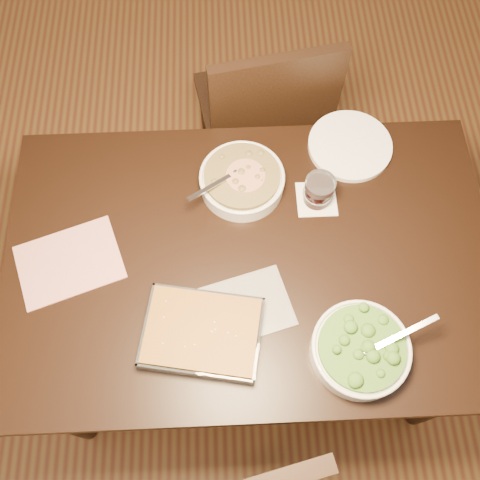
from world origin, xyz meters
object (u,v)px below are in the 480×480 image
Objects in this scene: table at (250,269)px; dinner_plate at (350,146)px; baking_dish at (202,333)px; chair_far at (264,115)px; broccoli_bowl at (360,349)px; stew_bowl at (242,180)px; wine_tumbler at (319,190)px.

dinner_plate is at bearing 47.54° from table.
chair_far is (0.23, 0.89, -0.25)m from baking_dish.
dinner_plate is 0.28× the size of chair_far.
table is 4.95× the size of broccoli_bowl.
stew_bowl is 0.52m from chair_far.
dinner_plate is (0.33, 0.36, 0.10)m from table.
dinner_plate reaches higher than table.
wine_tumbler is at bearing -124.05° from dinner_plate.
chair_far is (0.10, 0.44, -0.26)m from stew_bowl.
table is 4.13× the size of baking_dish.
wine_tumbler reaches higher than stew_bowl.
baking_dish is at bearing -130.77° from wine_tumbler.
wine_tumbler is (0.21, 0.18, 0.15)m from table.
chair_far reaches higher than baking_dish.
wine_tumbler is at bearing 40.80° from table.
broccoli_bowl is at bearing -95.44° from dinner_plate.
stew_bowl is 2.60× the size of wine_tumbler.
broccoli_bowl reaches higher than table.
wine_tumbler is 0.22m from dinner_plate.
dinner_plate is 0.46m from chair_far.
baking_dish is 0.75m from dinner_plate.
broccoli_bowl is 0.41m from baking_dish.
broccoli_bowl is at bearing -46.64° from table.
wine_tumbler is 0.58m from chair_far.
stew_bowl is at bearing 93.25° from table.
broccoli_bowl is at bearing -61.52° from stew_bowl.
stew_bowl reaches higher than baking_dish.
wine_tumbler reaches higher than baking_dish.
dinner_plate is at bearing 55.95° from wine_tumbler.
stew_bowl is at bearing 165.64° from wine_tumbler.
table is at bearing -139.20° from wine_tumbler.
table is 0.29m from baking_dish.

